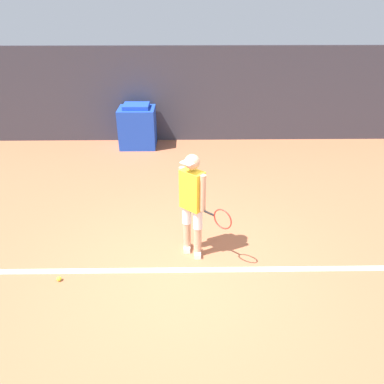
# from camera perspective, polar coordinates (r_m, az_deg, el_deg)

# --- Properties ---
(ground_plane) EXTENTS (24.00, 24.00, 0.00)m
(ground_plane) POSITION_cam_1_polar(r_m,az_deg,el_deg) (5.64, -0.85, -11.96)
(ground_plane) COLOR #B76642
(back_wall) EXTENTS (24.00, 0.10, 2.47)m
(back_wall) POSITION_cam_1_polar(r_m,az_deg,el_deg) (10.19, -0.95, 14.57)
(back_wall) COLOR #383842
(back_wall) RESTS_ON ground_plane
(court_baseline) EXTENTS (21.60, 0.10, 0.01)m
(court_baseline) POSITION_cam_1_polar(r_m,az_deg,el_deg) (5.65, -0.85, -11.82)
(court_baseline) COLOR white
(court_baseline) RESTS_ON ground_plane
(tennis_player) EXTENTS (0.73, 0.68, 1.66)m
(tennis_player) POSITION_cam_1_polar(r_m,az_deg,el_deg) (5.48, 0.13, -1.46)
(tennis_player) COLOR tan
(tennis_player) RESTS_ON ground_plane
(tennis_ball) EXTENTS (0.07, 0.07, 0.07)m
(tennis_ball) POSITION_cam_1_polar(r_m,az_deg,el_deg) (5.78, -19.59, -12.36)
(tennis_ball) COLOR #D1E533
(tennis_ball) RESTS_ON ground_plane
(covered_chair) EXTENTS (0.93, 0.79, 1.13)m
(covered_chair) POSITION_cam_1_polar(r_m,az_deg,el_deg) (9.99, -8.29, 9.85)
(covered_chair) COLOR blue
(covered_chair) RESTS_ON ground_plane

